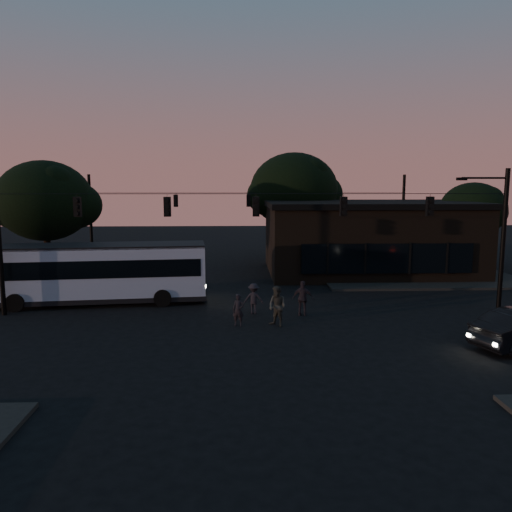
{
  "coord_description": "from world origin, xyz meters",
  "views": [
    {
      "loc": [
        -0.98,
        -21.5,
        6.64
      ],
      "look_at": [
        0.0,
        4.0,
        3.0
      ],
      "focal_mm": 35.0,
      "sensor_mm": 36.0,
      "label": 1
    }
  ],
  "objects_px": {
    "building": "(368,237)",
    "pedestrian_b": "(277,306)",
    "pedestrian_a": "(238,310)",
    "pedestrian_c": "(303,298)",
    "bus": "(99,271)",
    "pedestrian_d": "(254,299)"
  },
  "relations": [
    {
      "from": "building",
      "to": "pedestrian_a",
      "type": "height_order",
      "value": "building"
    },
    {
      "from": "pedestrian_c",
      "to": "pedestrian_d",
      "type": "relative_size",
      "value": 1.13
    },
    {
      "from": "pedestrian_a",
      "to": "pedestrian_b",
      "type": "xyz_separation_m",
      "value": [
        1.84,
        -0.11,
        0.19
      ]
    },
    {
      "from": "building",
      "to": "pedestrian_c",
      "type": "relative_size",
      "value": 8.51
    },
    {
      "from": "building",
      "to": "pedestrian_a",
      "type": "distance_m",
      "value": 17.63
    },
    {
      "from": "pedestrian_b",
      "to": "pedestrian_c",
      "type": "bearing_deg",
      "value": 95.48
    },
    {
      "from": "pedestrian_c",
      "to": "pedestrian_d",
      "type": "distance_m",
      "value": 2.55
    },
    {
      "from": "bus",
      "to": "pedestrian_c",
      "type": "relative_size",
      "value": 6.7
    },
    {
      "from": "building",
      "to": "pedestrian_b",
      "type": "height_order",
      "value": "building"
    },
    {
      "from": "building",
      "to": "pedestrian_c",
      "type": "bearing_deg",
      "value": -117.57
    },
    {
      "from": "building",
      "to": "pedestrian_b",
      "type": "bearing_deg",
      "value": -119.09
    },
    {
      "from": "building",
      "to": "pedestrian_a",
      "type": "relative_size",
      "value": 10.07
    },
    {
      "from": "bus",
      "to": "pedestrian_a",
      "type": "bearing_deg",
      "value": -37.68
    },
    {
      "from": "building",
      "to": "pedestrian_d",
      "type": "bearing_deg",
      "value": -126.8
    },
    {
      "from": "pedestrian_b",
      "to": "pedestrian_c",
      "type": "relative_size",
      "value": 1.06
    },
    {
      "from": "pedestrian_c",
      "to": "pedestrian_d",
      "type": "height_order",
      "value": "pedestrian_c"
    },
    {
      "from": "building",
      "to": "pedestrian_b",
      "type": "relative_size",
      "value": 8.02
    },
    {
      "from": "building",
      "to": "pedestrian_b",
      "type": "xyz_separation_m",
      "value": [
        -8.09,
        -14.55,
        -1.75
      ]
    },
    {
      "from": "pedestrian_a",
      "to": "pedestrian_c",
      "type": "relative_size",
      "value": 0.85
    },
    {
      "from": "pedestrian_a",
      "to": "pedestrian_b",
      "type": "relative_size",
      "value": 0.8
    },
    {
      "from": "pedestrian_a",
      "to": "pedestrian_c",
      "type": "distance_m",
      "value": 3.74
    },
    {
      "from": "pedestrian_b",
      "to": "pedestrian_a",
      "type": "bearing_deg",
      "value": -139.72
    }
  ]
}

